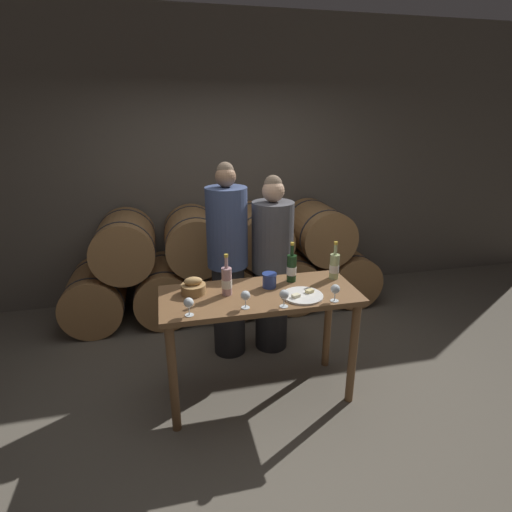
% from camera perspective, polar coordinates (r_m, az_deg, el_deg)
% --- Properties ---
extents(ground_plane, '(10.00, 10.00, 0.00)m').
position_cam_1_polar(ground_plane, '(3.46, 0.49, -18.95)').
color(ground_plane, '#665E51').
extents(stone_wall_back, '(10.00, 0.12, 3.20)m').
position_cam_1_polar(stone_wall_back, '(4.78, -5.51, 12.99)').
color(stone_wall_back, '#60594F').
rests_on(stone_wall_back, ground_plane).
extents(barrel_stack, '(3.50, 0.83, 1.19)m').
position_cam_1_polar(barrel_stack, '(4.52, -4.14, -1.07)').
color(barrel_stack, '#9E7042').
rests_on(barrel_stack, ground_plane).
extents(tasting_table, '(1.47, 0.61, 0.90)m').
position_cam_1_polar(tasting_table, '(3.04, 0.53, -7.82)').
color(tasting_table, brown).
rests_on(tasting_table, ground_plane).
extents(person_left, '(0.36, 0.36, 1.79)m').
position_cam_1_polar(person_left, '(3.56, -4.06, -0.95)').
color(person_left, '#232326').
rests_on(person_left, ground_plane).
extents(person_right, '(0.37, 0.37, 1.67)m').
position_cam_1_polar(person_right, '(3.66, 2.32, -1.43)').
color(person_right, '#232326').
rests_on(person_right, ground_plane).
extents(wine_bottle_red, '(0.08, 0.08, 0.32)m').
position_cam_1_polar(wine_bottle_red, '(3.15, 5.10, -1.72)').
color(wine_bottle_red, '#193819').
rests_on(wine_bottle_red, tasting_table).
extents(wine_bottle_white, '(0.08, 0.08, 0.31)m').
position_cam_1_polar(wine_bottle_white, '(3.25, 11.12, -1.43)').
color(wine_bottle_white, '#ADBC7F').
rests_on(wine_bottle_white, tasting_table).
extents(wine_bottle_rose, '(0.08, 0.08, 0.31)m').
position_cam_1_polar(wine_bottle_rose, '(2.92, -4.20, -3.57)').
color(wine_bottle_rose, '#BC8E93').
rests_on(wine_bottle_rose, tasting_table).
extents(blue_crock, '(0.11, 0.11, 0.11)m').
position_cam_1_polar(blue_crock, '(3.05, 1.93, -3.39)').
color(blue_crock, navy).
rests_on(blue_crock, tasting_table).
extents(bread_basket, '(0.18, 0.18, 0.13)m').
position_cam_1_polar(bread_basket, '(2.99, -8.93, -4.41)').
color(bread_basket, '#A87F4C').
rests_on(bread_basket, tasting_table).
extents(cheese_plate, '(0.30, 0.30, 0.04)m').
position_cam_1_polar(cheese_plate, '(2.94, 6.69, -5.62)').
color(cheese_plate, white).
rests_on(cheese_plate, tasting_table).
extents(wine_glass_far_left, '(0.07, 0.07, 0.13)m').
position_cam_1_polar(wine_glass_far_left, '(2.67, -9.60, -6.67)').
color(wine_glass_far_left, white).
rests_on(wine_glass_far_left, tasting_table).
extents(wine_glass_left, '(0.07, 0.07, 0.13)m').
position_cam_1_polar(wine_glass_left, '(2.73, -1.52, -5.75)').
color(wine_glass_left, white).
rests_on(wine_glass_left, tasting_table).
extents(wine_glass_center, '(0.07, 0.07, 0.13)m').
position_cam_1_polar(wine_glass_center, '(2.75, 4.05, -5.57)').
color(wine_glass_center, white).
rests_on(wine_glass_center, tasting_table).
extents(wine_glass_right, '(0.07, 0.07, 0.13)m').
position_cam_1_polar(wine_glass_right, '(2.88, 11.26, -4.73)').
color(wine_glass_right, white).
rests_on(wine_glass_right, tasting_table).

